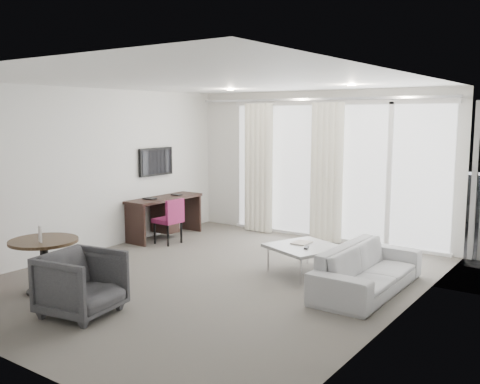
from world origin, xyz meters
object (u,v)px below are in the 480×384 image
Objects in this scene: desk at (165,217)px; round_table at (45,266)px; tub_armchair at (81,284)px; coffee_table at (304,260)px; desk_chair at (168,221)px; rattan_chair_a at (389,209)px; sofa at (368,269)px; rattan_chair_b at (430,210)px.

desk reaches higher than round_table.
coffee_table is (1.23, 2.79, -0.15)m from tub_armchair.
desk_chair is at bearing 100.67° from round_table.
desk_chair is 0.90× the size of coffee_table.
desk_chair reaches higher than coffee_table.
coffee_table is at bearing 48.80° from round_table.
desk_chair reaches higher than rattan_chair_a.
rattan_chair_a reaches higher than coffee_table.
coffee_table is 0.45× the size of sofa.
desk is 4.20m from sofa.
sofa is (2.24, 2.58, -0.07)m from tub_armchair.
coffee_table is 4.06m from rattan_chair_b.
desk is 3.82m from tub_armchair.
sofa is 3.94m from rattan_chair_a.
tub_armchair is at bearing -99.91° from rattan_chair_b.
rattan_chair_a is at bearing 16.21° from sofa.
desk reaches higher than tub_armchair.
coffee_table is (3.13, -0.53, -0.17)m from desk.
rattan_chair_b is at bearing 43.39° from desk.
desk reaches higher than coffee_table.
rattan_chair_a is at bearing 91.50° from coffee_table.
tub_armchair reaches higher than round_table.
round_table is at bearing -77.03° from desk_chair.
rattan_chair_a is (2.14, 6.12, 0.06)m from round_table.
tub_armchair is 0.40× the size of sofa.
desk is at bearing 20.27° from tub_armchair.
desk is 2.08× the size of rattan_chair_b.
coffee_table is 1.17× the size of rattan_chair_b.
coffee_table is (2.24, 2.55, -0.14)m from round_table.
rattan_chair_b is at bearing 82.10° from coffee_table.
desk_chair is 5.04m from rattan_chair_b.
round_table is 1.12× the size of rattan_chair_b.
coffee_table is at bearing -93.05° from rattan_chair_b.
rattan_chair_a is at bearing 45.05° from desk.
sofa is at bearing -50.35° from tub_armchair.
coffee_table is at bearing -9.65° from desk.
desk is at bearing -147.92° from rattan_chair_a.
rattan_chair_a reaches higher than desk.
desk_chair is 1.01× the size of rattan_chair_a.
desk_chair is 1.01× the size of tub_armchair.
tub_armchair is 7.04m from rattan_chair_b.
sofa is (3.76, -0.42, -0.11)m from desk_chair.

